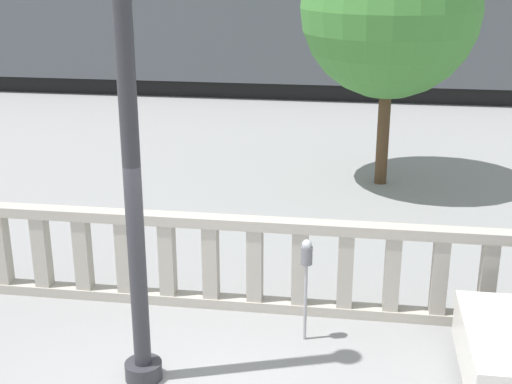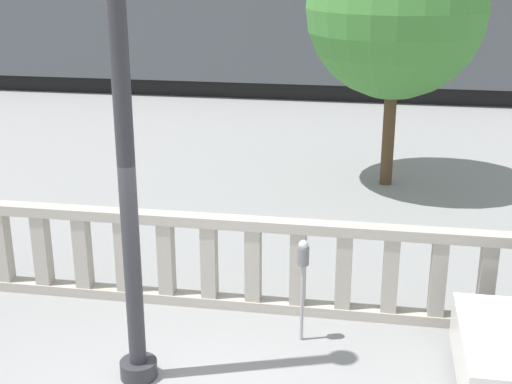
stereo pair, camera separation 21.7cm
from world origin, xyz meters
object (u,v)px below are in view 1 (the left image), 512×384
Objects in this scene: train_near at (255,36)px; parking_meter at (306,263)px; lamppost at (128,103)px; tree_left at (391,8)px.

parking_meter is at bearing -79.29° from train_near.
tree_left is at bearing 70.00° from lamppost.
train_near is at bearing 100.71° from parking_meter.
lamppost is 2.95m from parking_meter.
lamppost reaches higher than parking_meter.
lamppost is 17.08m from train_near.
parking_meter is 16.17m from train_near.
tree_left is (2.76, 7.57, 0.36)m from lamppost.
train_near reaches higher than parking_meter.
parking_meter is 0.05× the size of train_near.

